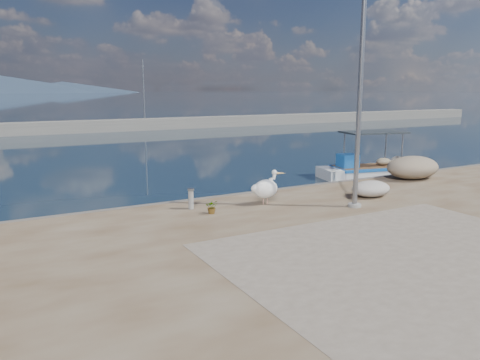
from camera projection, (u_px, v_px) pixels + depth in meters
name	position (u px, v px, depth m)	size (l,w,h in m)	color
ground	(305.00, 247.00, 13.24)	(1400.00, 1400.00, 0.00)	#162635
quay_patch	(416.00, 257.00, 11.04)	(9.00, 7.00, 0.01)	gray
breakwater	(68.00, 127.00, 47.51)	(120.00, 2.20, 7.50)	gray
boat_right	(370.00, 172.00, 23.94)	(5.86, 2.95, 2.69)	white
pelican	(266.00, 188.00, 16.04)	(1.25, 0.70, 1.19)	tan
lamp_post	(359.00, 108.00, 15.19)	(0.44, 0.96, 7.00)	gray
bollard_near	(191.00, 198.00, 15.43)	(0.23, 0.23, 0.69)	gray
potted_plant	(212.00, 207.00, 14.89)	(0.40, 0.35, 0.45)	#33722D
net_pile_c	(413.00, 167.00, 20.67)	(2.55, 1.82, 1.00)	tan
net_pile_d	(371.00, 189.00, 17.28)	(1.55, 1.16, 0.58)	beige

